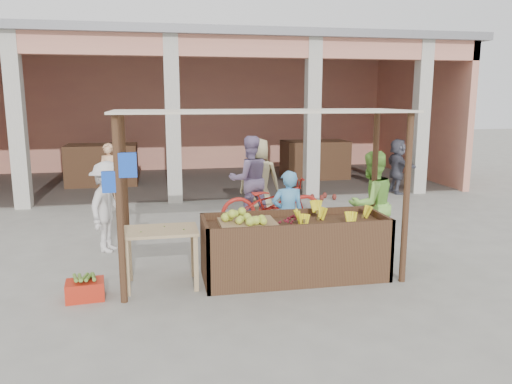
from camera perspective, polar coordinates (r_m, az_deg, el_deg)
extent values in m
plane|color=gray|center=(7.21, 0.47, -9.96)|extent=(60.00, 60.00, 0.00)
cube|color=tan|center=(18.07, -6.84, 8.95)|extent=(14.00, 0.20, 4.00)
cube|color=tan|center=(17.22, 17.78, 8.43)|extent=(0.20, 6.00, 4.00)
cube|color=tan|center=(12.39, -4.94, 16.28)|extent=(14.00, 0.30, 0.50)
cube|color=slate|center=(15.25, -6.16, 16.54)|extent=(14.40, 6.40, 0.20)
cube|color=beige|center=(12.67, -25.65, 7.22)|extent=(0.35, 0.35, 4.00)
cube|color=beige|center=(12.28, -9.49, 8.05)|extent=(0.35, 0.35, 4.00)
cube|color=beige|center=(12.86, 6.45, 8.24)|extent=(0.35, 0.35, 4.00)
cube|color=beige|center=(14.05, 18.32, 7.98)|extent=(0.35, 0.35, 4.00)
cube|color=#4A311D|center=(15.32, -17.15, 2.97)|extent=(2.00, 1.20, 1.20)
cube|color=#4A311D|center=(15.99, 6.72, 3.68)|extent=(2.00, 1.20, 1.20)
cube|color=#4A311D|center=(7.19, 4.41, -6.68)|extent=(2.60, 0.95, 0.80)
cylinder|color=#4A311D|center=(6.33, -15.32, -2.19)|extent=(0.09, 0.09, 2.35)
cylinder|color=#4A311D|center=(7.12, 16.80, -0.85)|extent=(0.09, 0.09, 2.35)
cylinder|color=#4A311D|center=(7.36, -14.74, -0.39)|extent=(0.09, 0.09, 2.35)
cylinder|color=#4A311D|center=(8.05, 13.35, 0.62)|extent=(0.09, 0.09, 2.35)
cube|color=beige|center=(6.84, 0.78, 9.23)|extent=(4.00, 1.35, 0.03)
cube|color=blue|center=(6.22, -14.47, 3.01)|extent=(0.22, 0.08, 0.30)
cube|color=blue|center=(6.27, -16.40, 1.12)|extent=(0.18, 0.07, 0.26)
cube|color=#93724C|center=(6.91, -0.94, -3.67)|extent=(0.78, 0.67, 0.06)
ellipsoid|color=#D1D73F|center=(6.89, -0.94, -2.84)|extent=(0.66, 0.58, 0.15)
ellipsoid|color=maroon|center=(7.00, 4.32, -3.15)|extent=(0.45, 0.37, 0.14)
cube|color=tan|center=(6.87, -10.83, -4.37)|extent=(0.99, 0.66, 0.04)
cube|color=tan|center=(6.74, -14.52, -8.41)|extent=(0.06, 0.06, 0.76)
cube|color=tan|center=(6.73, -6.88, -8.13)|extent=(0.06, 0.06, 0.76)
cube|color=tan|center=(7.27, -14.27, -6.97)|extent=(0.06, 0.06, 0.76)
cube|color=tan|center=(7.27, -7.21, -6.72)|extent=(0.06, 0.06, 0.76)
cube|color=red|center=(6.87, -18.93, -10.55)|extent=(0.50, 0.38, 0.25)
ellipsoid|color=maroon|center=(12.54, 7.55, 0.34)|extent=(0.44, 0.44, 0.60)
ellipsoid|color=maroon|center=(12.70, 8.98, 0.43)|extent=(0.44, 0.44, 0.60)
ellipsoid|color=maroon|center=(12.88, 7.88, 0.60)|extent=(0.44, 0.44, 0.60)
ellipsoid|color=maroon|center=(12.62, 6.46, 0.43)|extent=(0.44, 0.44, 0.60)
imported|color=#52A0DA|center=(7.95, 3.66, -2.28)|extent=(0.59, 0.44, 1.52)
imported|color=#81CA4B|center=(8.27, 13.01, -1.02)|extent=(0.98, 0.73, 1.81)
imported|color=#A52018|center=(9.67, 1.83, -1.20)|extent=(0.73, 2.11, 1.10)
imported|color=silver|center=(8.64, -16.58, -1.23)|extent=(0.87, 1.18, 1.65)
imported|color=tan|center=(10.37, 0.35, 1.91)|extent=(1.06, 0.85, 1.91)
imported|color=#4E4D5B|center=(13.91, 15.86, 3.02)|extent=(0.61, 1.44, 1.55)
imported|color=#E9AC7D|center=(12.52, -16.42, 2.15)|extent=(0.68, 0.59, 1.54)
imported|color=#8D76A2|center=(10.22, -0.72, 1.91)|extent=(1.00, 0.63, 1.96)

